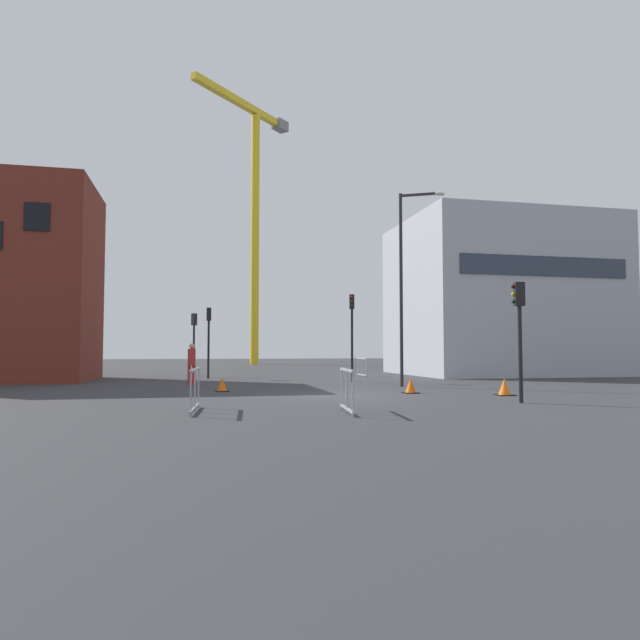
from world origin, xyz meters
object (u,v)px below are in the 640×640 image
Objects in this scene: construction_crane at (254,200)px; traffic_light_verge at (352,323)px; traffic_cone_orange at (505,388)px; pedestrian_walking at (192,361)px; traffic_cone_on_verge at (411,386)px; traffic_light_corner at (209,331)px; traffic_cone_striped at (222,385)px; streetlamp_tall at (406,273)px; traffic_light_near at (194,334)px; traffic_light_median at (519,321)px.

construction_crane reaches higher than traffic_light_verge.
traffic_light_verge is 9.75m from traffic_cone_orange.
pedestrian_walking is 10.14m from traffic_cone_on_verge.
traffic_light_corner reaches higher than traffic_cone_striped.
streetlamp_tall reaches higher than traffic_light_near.
traffic_light_verge is 7.80m from traffic_cone_on_verge.
streetlamp_tall is 11.97m from traffic_light_corner.
traffic_cone_orange is (9.29, -3.90, 0.03)m from traffic_cone_striped.
traffic_light_near reaches higher than pedestrian_walking.
traffic_light_corner is at bearing 92.03° from traffic_cone_striped.
traffic_light_median is (0.64, -7.50, -2.41)m from streetlamp_tall.
construction_crane reaches higher than traffic_light_median.
traffic_light_median is (8.69, -16.06, -0.18)m from traffic_light_corner.
traffic_light_verge is 8.58m from traffic_cone_striped.
traffic_light_near is at bearing 127.27° from streetlamp_tall.
traffic_cone_striped is (1.14, -12.72, -2.27)m from traffic_light_near.
traffic_cone_on_verge is at bearing -89.08° from traffic_light_verge.
pedestrian_walking reaches higher than traffic_cone_on_verge.
traffic_cone_striped is 10.08m from traffic_cone_orange.
pedestrian_walking is at bearing -99.88° from construction_crane.
traffic_light_verge is 7.83m from pedestrian_walking.
traffic_light_corner is 1.08× the size of traffic_light_median.
traffic_light_verge reaches higher than traffic_light_near.
streetlamp_tall is at bearing 107.60° from traffic_cone_orange.
pedestrian_walking is at bearing -98.67° from traffic_light_corner.
traffic_light_verge is 11.63m from traffic_light_median.
traffic_light_median is at bearing -66.32° from traffic_cone_on_verge.
traffic_light_corner is 5.67m from pedestrian_walking.
traffic_light_median is at bearing -85.15° from streetlamp_tall.
traffic_light_median is 6.65× the size of traffic_cone_on_verge.
streetlamp_tall reaches higher than traffic_light_corner.
construction_crane is 48.81× the size of traffic_cone_orange.
streetlamp_tall is 10.13m from pedestrian_walking.
traffic_light_corner is at bearing 125.39° from traffic_cone_orange.
pedestrian_walking is 3.17× the size of traffic_cone_orange.
construction_crane is 39.03m from pedestrian_walking.
traffic_light_median is 10.74m from traffic_cone_striped.
construction_crane reaches higher than traffic_cone_orange.
traffic_cone_orange is at bearing 69.26° from traffic_light_median.
traffic_cone_striped is at bearing -74.66° from pedestrian_walking.
traffic_light_median is 14.34m from pedestrian_walking.
streetlamp_tall is at bearing -85.73° from construction_crane.
streetlamp_tall reaches higher than traffic_cone_striped.
construction_crane is at bearing 77.08° from traffic_light_near.
construction_crane is 7.38× the size of traffic_light_corner.
traffic_light_median is 3.42m from traffic_cone_orange.
streetlamp_tall is 5.80m from traffic_cone_on_verge.
traffic_light_corner reaches higher than traffic_cone_on_verge.
traffic_cone_striped is 0.88× the size of traffic_cone_orange.
traffic_light_median is at bearing -80.49° from traffic_light_verge.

